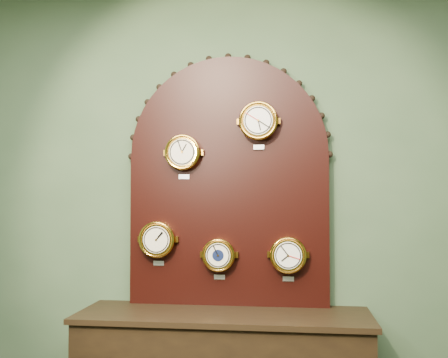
# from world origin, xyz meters

# --- Properties ---
(wall_back) EXTENTS (4.00, 0.00, 4.00)m
(wall_back) POSITION_xyz_m (0.00, 2.50, 1.40)
(wall_back) COLOR #3D563B
(wall_back) RESTS_ON ground
(display_board) EXTENTS (1.26, 0.06, 1.53)m
(display_board) POSITION_xyz_m (0.00, 2.45, 1.63)
(display_board) COLOR black
(display_board) RESTS_ON shop_counter
(roman_clock) EXTENTS (0.21, 0.08, 0.27)m
(roman_clock) POSITION_xyz_m (-0.27, 2.38, 1.74)
(roman_clock) COLOR #C48A29
(roman_clock) RESTS_ON display_board
(arabic_clock) EXTENTS (0.23, 0.08, 0.28)m
(arabic_clock) POSITION_xyz_m (0.19, 2.38, 1.93)
(arabic_clock) COLOR #C48A29
(arabic_clock) RESTS_ON display_board
(hygrometer) EXTENTS (0.22, 0.08, 0.27)m
(hygrometer) POSITION_xyz_m (-0.42, 2.38, 1.22)
(hygrometer) COLOR #C48A29
(hygrometer) RESTS_ON display_board
(barometer) EXTENTS (0.20, 0.08, 0.25)m
(barometer) POSITION_xyz_m (-0.05, 2.38, 1.13)
(barometer) COLOR #C48A29
(barometer) RESTS_ON display_board
(tide_clock) EXTENTS (0.21, 0.08, 0.26)m
(tide_clock) POSITION_xyz_m (0.36, 2.38, 1.14)
(tide_clock) COLOR #C48A29
(tide_clock) RESTS_ON display_board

